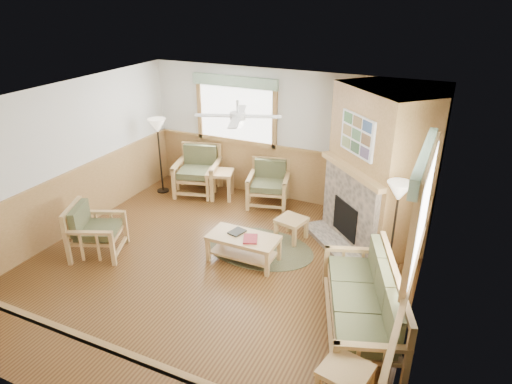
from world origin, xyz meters
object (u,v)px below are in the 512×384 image
at_px(armchair_back_left, 198,171).
at_px(coffee_table, 243,248).
at_px(floor_lamp_right, 393,231).
at_px(sofa, 361,301).
at_px(footstool, 291,229).
at_px(floor_lamp_left, 160,156).
at_px(armchair_back_right, 268,184).
at_px(armchair_left, 97,230).
at_px(end_table_chairs, 220,185).

xyz_separation_m(armchair_back_left, coffee_table, (2.10, -2.03, -0.28)).
bearing_deg(floor_lamp_right, sofa, -95.33).
height_order(footstool, floor_lamp_right, floor_lamp_right).
bearing_deg(sofa, floor_lamp_left, -137.31).
relative_size(sofa, coffee_table, 1.79).
relative_size(armchair_back_left, coffee_table, 0.88).
bearing_deg(armchair_back_right, floor_lamp_left, 174.37).
distance_m(sofa, armchair_left, 4.44).
relative_size(armchair_back_right, end_table_chairs, 1.50).
bearing_deg(armchair_back_right, armchair_back_left, 168.86).
height_order(sofa, armchair_back_left, armchair_back_left).
distance_m(coffee_table, end_table_chairs, 2.53).
bearing_deg(footstool, sofa, -48.43).
xyz_separation_m(end_table_chairs, floor_lamp_right, (3.78, -1.45, 0.50)).
distance_m(sofa, coffee_table, 2.30).
bearing_deg(footstool, floor_lamp_right, -13.81).
distance_m(armchair_left, floor_lamp_right, 4.79).
relative_size(sofa, floor_lamp_left, 1.24).
bearing_deg(coffee_table, footstool, 65.17).
xyz_separation_m(sofa, floor_lamp_left, (-4.97, 2.62, 0.36)).
xyz_separation_m(coffee_table, footstool, (0.46, 1.00, -0.02)).
bearing_deg(armchair_back_right, floor_lamp_right, -44.82).
height_order(coffee_table, floor_lamp_right, floor_lamp_right).
height_order(armchair_back_right, footstool, armchair_back_right).
xyz_separation_m(armchair_back_left, floor_lamp_left, (-0.75, -0.28, 0.32)).
bearing_deg(footstool, armchair_back_right, 129.54).
bearing_deg(end_table_chairs, sofa, -38.18).
xyz_separation_m(sofa, footstool, (-1.65, 1.86, -0.27)).
bearing_deg(floor_lamp_right, coffee_table, -166.09).
distance_m(armchair_back_right, floor_lamp_left, 2.43).
distance_m(floor_lamp_left, floor_lamp_right, 5.24).
xyz_separation_m(armchair_left, footstool, (2.79, 1.81, -0.24)).
relative_size(footstool, floor_lamp_right, 0.29).
height_order(armchair_left, floor_lamp_left, floor_lamp_left).
xyz_separation_m(armchair_back_left, armchair_left, (-0.23, -2.85, -0.06)).
distance_m(sofa, floor_lamp_left, 5.63).
distance_m(coffee_table, floor_lamp_right, 2.38).
relative_size(armchair_left, floor_lamp_left, 0.54).
distance_m(armchair_left, end_table_chairs, 2.93).
bearing_deg(coffee_table, armchair_back_right, 102.65).
height_order(sofa, armchair_left, sofa).
bearing_deg(floor_lamp_left, armchair_back_left, 20.36).
distance_m(armchair_back_left, footstool, 2.78).
relative_size(armchair_back_right, coffee_table, 0.79).
bearing_deg(armchair_back_right, armchair_left, -136.82).
bearing_deg(footstool, armchair_left, -146.97).
relative_size(sofa, armchair_left, 2.31).
distance_m(armchair_back_left, end_table_chairs, 0.60).
relative_size(sofa, end_table_chairs, 3.42).
bearing_deg(floor_lamp_left, coffee_table, -31.54).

